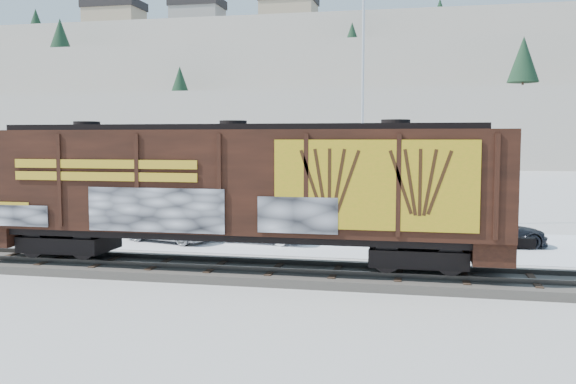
% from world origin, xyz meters
% --- Properties ---
extents(ground, '(500.00, 500.00, 0.00)m').
position_xyz_m(ground, '(0.00, 0.00, 0.00)').
color(ground, white).
rests_on(ground, ground).
extents(rail_track, '(50.00, 3.40, 0.43)m').
position_xyz_m(rail_track, '(0.00, 0.00, 0.15)').
color(rail_track, '#59544C').
rests_on(rail_track, ground).
extents(parking_strip, '(40.00, 8.00, 0.03)m').
position_xyz_m(parking_strip, '(0.00, 7.50, 0.01)').
color(parking_strip, white).
rests_on(parking_strip, ground).
extents(hillside, '(360.00, 110.00, 93.00)m').
position_xyz_m(hillside, '(-0.05, 139.79, 14.37)').
color(hillside, white).
rests_on(hillside, ground).
extents(hopper_railcar, '(17.59, 3.06, 4.58)m').
position_xyz_m(hopper_railcar, '(0.55, -0.01, 2.98)').
color(hopper_railcar, black).
rests_on(hopper_railcar, rail_track).
extents(flagpole, '(2.30, 0.90, 13.08)m').
position_xyz_m(flagpole, '(3.64, 13.11, 4.95)').
color(flagpole, silver).
rests_on(flagpole, ground).
extents(car_silver, '(4.48, 2.77, 1.42)m').
position_xyz_m(car_silver, '(-4.26, 5.85, 0.74)').
color(car_silver, '#B4B7BC').
rests_on(car_silver, parking_strip).
extents(car_white, '(4.61, 2.16, 1.46)m').
position_xyz_m(car_white, '(-0.29, 6.44, 0.76)').
color(car_white, white).
rests_on(car_white, parking_strip).
extents(car_dark, '(4.71, 2.72, 1.28)m').
position_xyz_m(car_dark, '(9.55, 7.37, 0.67)').
color(car_dark, '#202228').
rests_on(car_dark, parking_strip).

